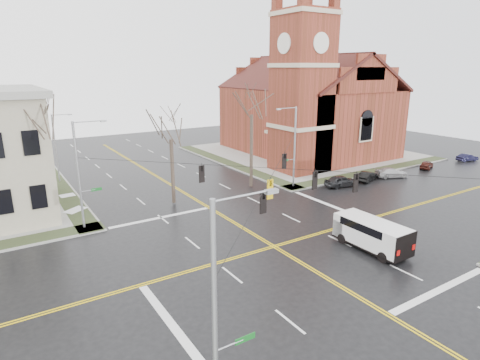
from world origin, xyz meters
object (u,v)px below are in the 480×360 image
church (306,100)px  streetlight_north_b (36,125)px  cargo_van (369,232)px  parked_car_a (341,181)px  signal_pole_nw (80,172)px  tree_ne (252,110)px  signal_pole_sw (219,310)px  parked_car_e (467,157)px  tree_nw_far (44,127)px  signal_pole_ne (293,145)px  streetlight_north_a (57,145)px  tree_nw_near (171,135)px  parked_car_d (427,165)px  parked_car_b (367,176)px  parked_car_c (391,173)px

church → streetlight_north_b: (-35.42, 23.22, -3.97)m
cargo_van → parked_car_a: 16.35m
streetlight_north_b → cargo_van: size_ratio=1.35×
signal_pole_nw → tree_ne: size_ratio=0.74×
signal_pole_nw → tree_ne: 19.27m
signal_pole_sw → parked_car_e: size_ratio=2.75×
streetlight_north_b → tree_nw_far: tree_nw_far is taller
church → streetlight_north_b: size_ratio=3.44×
parked_car_e → tree_nw_far: tree_nw_far is taller
church → streetlight_north_b: bearing=146.8°
signal_pole_ne → streetlight_north_a: bearing=143.1°
streetlight_north_b → tree_nw_near: 35.66m
streetlight_north_a → parked_car_d: (43.06, -19.47, -3.91)m
signal_pole_ne → signal_pole_sw: 32.28m
church → parked_car_b: 18.37m
streetlight_north_a → parked_car_e: streetlight_north_a is taller
signal_pole_ne → parked_car_d: (21.09, -2.97, -4.39)m
streetlight_north_b → tree_nw_far: bearing=-94.5°
cargo_van → parked_car_b: 19.52m
cargo_van → tree_ne: size_ratio=0.48×
parked_car_c → tree_nw_near: size_ratio=0.43×
tree_ne → signal_pole_ne: bearing=-32.9°
parked_car_b → tree_nw_far: bearing=62.3°
tree_ne → signal_pole_sw: bearing=-126.2°
streetlight_north_b → parked_car_d: size_ratio=2.44×
parked_car_a → signal_pole_sw: bearing=136.4°
signal_pole_nw → signal_pole_sw: 23.00m
church → signal_pole_sw: (-36.09, -36.28, -3.48)m
streetlight_north_a → parked_car_b: bearing=-31.6°
parked_car_e → signal_pole_sw: bearing=122.8°
signal_pole_nw → tree_nw_near: 9.31m
signal_pole_ne → streetlight_north_b: (-21.97, 36.50, -0.48)m
signal_pole_ne → streetlight_north_b: signal_pole_ne is taller
signal_pole_ne → parked_car_b: signal_pole_ne is taller
signal_pole_nw → parked_car_a: (27.56, -2.88, -4.27)m
parked_car_c → tree_ne: size_ratio=0.34×
church → parked_car_d: bearing=-64.8°
streetlight_north_b → tree_nw_near: bearing=-76.7°
signal_pole_ne → cargo_van: signal_pole_ne is taller
streetlight_north_b → parked_car_b: 50.45m
tree_nw_near → tree_ne: size_ratio=0.79×
signal_pole_sw → parked_car_c: size_ratio=2.16×
signal_pole_sw → cargo_van: size_ratio=1.52×
parked_car_a → tree_ne: tree_ne is taller
signal_pole_nw → parked_car_e: 53.18m
parked_car_a → church: bearing=-17.5°
parked_car_c → tree_nw_far: bearing=101.7°
tree_nw_near → streetlight_north_b: bearing=103.3°
streetlight_north_b → parked_car_c: streetlight_north_b is taller
signal_pole_nw → cargo_van: 23.47m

